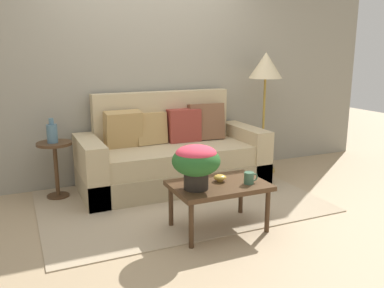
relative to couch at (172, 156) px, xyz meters
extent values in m
plane|color=tan|center=(-0.12, -0.73, -0.34)|extent=(14.00, 14.00, 0.00)
cube|color=gray|center=(-0.12, 0.47, 1.15)|extent=(6.40, 0.12, 2.99)
cube|color=tan|center=(-0.12, -0.53, -0.34)|extent=(2.78, 1.84, 0.01)
cube|color=tan|center=(0.00, -0.07, -0.21)|extent=(2.09, 0.89, 0.26)
cube|color=tan|center=(0.00, -0.09, 0.03)|extent=(1.66, 0.80, 0.22)
cube|color=tan|center=(0.00, 0.29, 0.31)|extent=(1.66, 0.16, 0.82)
cube|color=tan|center=(-0.94, -0.07, -0.03)|extent=(0.22, 0.89, 0.64)
cube|color=tan|center=(0.94, -0.07, -0.03)|extent=(0.22, 0.89, 0.64)
cube|color=#93382D|center=(0.20, 0.13, 0.33)|extent=(0.39, 0.20, 0.39)
cube|color=brown|center=(0.50, 0.13, 0.35)|extent=(0.45, 0.26, 0.45)
cube|color=tan|center=(-0.53, 0.13, 0.34)|extent=(0.41, 0.24, 0.42)
cube|color=tan|center=(-0.20, 0.15, 0.32)|extent=(0.37, 0.20, 0.37)
cylinder|color=#442D1B|center=(-0.42, -1.51, -0.15)|extent=(0.04, 0.04, 0.38)
cylinder|color=#442D1B|center=(0.29, -1.51, -0.15)|extent=(0.04, 0.04, 0.38)
cylinder|color=#442D1B|center=(-0.42, -1.06, -0.15)|extent=(0.04, 0.04, 0.38)
cylinder|color=#442D1B|center=(0.29, -1.06, -0.15)|extent=(0.04, 0.04, 0.38)
cube|color=#4C331E|center=(-0.06, -1.29, 0.06)|extent=(0.82, 0.55, 0.04)
cylinder|color=#4C331E|center=(-1.26, 0.11, -0.33)|extent=(0.24, 0.24, 0.03)
cylinder|color=#4C331E|center=(-1.26, 0.11, -0.04)|extent=(0.04, 0.04, 0.55)
cylinder|color=#4C331E|center=(-1.26, 0.11, 0.25)|extent=(0.36, 0.36, 0.03)
cylinder|color=olive|center=(1.28, 0.06, -0.33)|extent=(0.34, 0.34, 0.03)
cylinder|color=olive|center=(1.28, 0.06, 0.27)|extent=(0.03, 0.03, 1.17)
cone|color=beige|center=(1.28, 0.06, 1.01)|extent=(0.41, 0.41, 0.32)
cylinder|color=black|center=(-0.30, -1.34, 0.16)|extent=(0.20, 0.20, 0.16)
ellipsoid|color=#286028|center=(-0.30, -1.34, 0.32)|extent=(0.40, 0.40, 0.25)
ellipsoid|color=#DB384C|center=(-0.30, -1.34, 0.38)|extent=(0.34, 0.34, 0.13)
cylinder|color=#3D664C|center=(0.17, -1.40, 0.13)|extent=(0.09, 0.09, 0.10)
torus|color=#3D664C|center=(0.22, -1.40, 0.13)|extent=(0.07, 0.01, 0.07)
cylinder|color=gold|center=(-0.03, -1.24, 0.09)|extent=(0.05, 0.05, 0.02)
ellipsoid|color=gold|center=(-0.03, -1.24, 0.11)|extent=(0.11, 0.11, 0.05)
cylinder|color=slate|center=(-1.28, 0.09, 0.36)|extent=(0.11, 0.11, 0.19)
cylinder|color=slate|center=(-1.28, 0.09, 0.49)|extent=(0.05, 0.05, 0.06)
camera|label=1|loc=(-1.62, -4.23, 1.19)|focal=37.96mm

